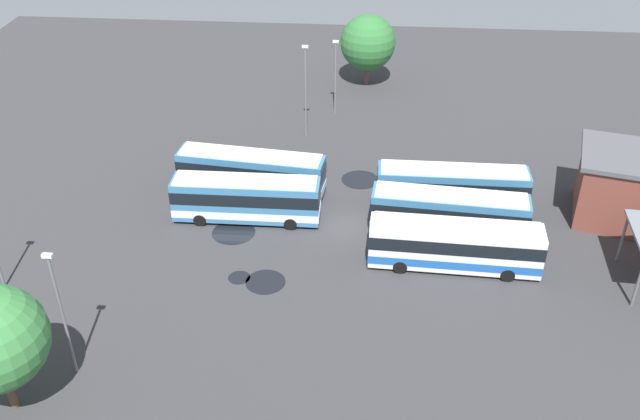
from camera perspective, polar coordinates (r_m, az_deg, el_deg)
The scene contains 14 objects.
ground_plane at distance 54.82m, azimuth 2.06°, elevation -1.29°, with size 95.52×95.52×0.00m, color #333335.
bus_row0_slot0 at distance 56.89m, azimuth 10.55°, elevation 1.78°, with size 11.83×2.53×3.60m.
bus_row0_slot1 at distance 53.64m, azimuth 10.32°, elevation -0.29°, with size 11.75×3.37×3.60m.
bus_row0_slot2 at distance 50.34m, azimuth 10.78°, elevation -2.81°, with size 12.07×2.96×3.60m.
bus_row1_slot0 at distance 58.30m, azimuth -5.55°, elevation 3.04°, with size 12.28×3.79×3.60m.
bus_row1_slot1 at distance 54.82m, azimuth -5.95°, elevation 0.90°, with size 11.39×2.57×3.60m.
lamp_post_near_entrance at distance 42.32m, azimuth -20.06°, elevation -7.58°, with size 0.56×0.28×8.61m.
lamp_post_mid_lot at distance 65.83m, azimuth -1.17°, elevation 9.76°, with size 0.56×0.28×8.95m.
lamp_post_far_corner at distance 70.70m, azimuth 1.24°, elevation 10.86°, with size 0.56×0.28×7.62m.
tree_west_edge at distance 77.77m, azimuth 3.87°, elevation 13.28°, with size 5.90×5.90×7.67m.
puddle_centre_drain at distance 60.81m, azimuth 3.24°, elevation 2.45°, with size 3.21×3.21×0.01m, color black.
puddle_between_rows at distance 49.95m, azimuth -6.51°, elevation -5.42°, with size 1.56×1.56×0.01m, color black.
puddle_near_shelter at distance 49.40m, azimuth -4.40°, elevation -5.78°, with size 2.79×2.79×0.01m, color black.
puddle_front_lane at distance 54.46m, azimuth -6.96°, elevation -1.80°, with size 3.33×3.33×0.01m, color black.
Camera 1 is at (-1.74, 45.26, 30.88)m, focal length 39.83 mm.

